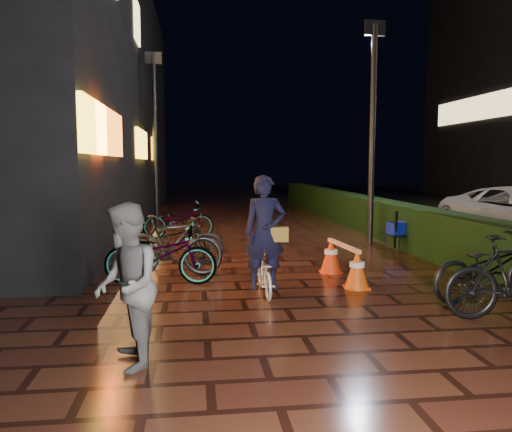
{
  "coord_description": "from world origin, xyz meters",
  "views": [
    {
      "loc": [
        -1.77,
        -7.16,
        1.99
      ],
      "look_at": [
        -0.76,
        1.26,
        1.1
      ],
      "focal_mm": 35.0,
      "sensor_mm": 36.0,
      "label": 1
    }
  ],
  "objects": [
    {
      "name": "ground",
      "position": [
        0.0,
        0.0,
        0.0
      ],
      "size": [
        80.0,
        80.0,
        0.0
      ],
      "primitive_type": "plane",
      "color": "#381911",
      "rests_on": "ground"
    },
    {
      "name": "hedge",
      "position": [
        3.3,
        8.0,
        0.5
      ],
      "size": [
        0.7,
        20.0,
        1.0
      ],
      "primitive_type": "cube",
      "color": "black",
      "rests_on": "ground"
    },
    {
      "name": "bystander_person",
      "position": [
        -2.46,
        -2.33,
        0.81
      ],
      "size": [
        0.75,
        0.89,
        1.62
      ],
      "primitive_type": "imported",
      "rotation": [
        0.0,
        0.0,
        -1.38
      ],
      "color": "#535255",
      "rests_on": "ground"
    },
    {
      "name": "lamp_post_hedge",
      "position": [
        2.6,
        4.93,
        3.01
      ],
      "size": [
        0.52,
        0.15,
        5.46
      ],
      "color": "black",
      "rests_on": "ground"
    },
    {
      "name": "lamp_post_sf",
      "position": [
        -3.04,
        9.09,
        3.01
      ],
      "size": [
        0.52,
        0.15,
        5.46
      ],
      "color": "black",
      "rests_on": "ground"
    },
    {
      "name": "cyclist",
      "position": [
        -0.75,
        0.21,
        0.68
      ],
      "size": [
        0.66,
        1.27,
        1.82
      ],
      "color": "white",
      "rests_on": "ground"
    },
    {
      "name": "traffic_barrier",
      "position": [
        0.72,
        1.01,
        0.32
      ],
      "size": [
        0.5,
        1.58,
        0.64
      ],
      "color": "#EA510C",
      "rests_on": "ground"
    },
    {
      "name": "cart_assembly",
      "position": [
        2.77,
        3.66,
        0.49
      ],
      "size": [
        0.6,
        0.63,
        0.95
      ],
      "color": "black",
      "rests_on": "ground"
    },
    {
      "name": "parked_bikes_storefront",
      "position": [
        -2.26,
        2.97,
        0.51
      ],
      "size": [
        2.12,
        5.99,
        1.09
      ],
      "color": "black",
      "rests_on": "ground"
    },
    {
      "name": "parked_bikes_hedge",
      "position": [
        2.35,
        -0.92,
        0.52
      ],
      "size": [
        2.1,
        1.66,
        1.09
      ],
      "color": "black",
      "rests_on": "ground"
    }
  ]
}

